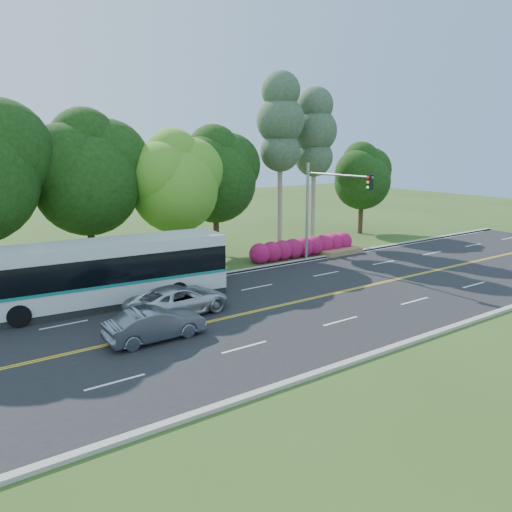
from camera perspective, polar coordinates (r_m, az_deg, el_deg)
ground at (r=27.11m, az=5.23°, el=-5.15°), size 120.00×120.00×0.00m
road at (r=27.11m, az=5.23°, el=-5.13°), size 60.00×14.00×0.02m
curb_north at (r=32.67m, az=-2.82°, el=-1.87°), size 60.00×0.30×0.15m
curb_south at (r=22.42m, az=17.17°, el=-9.37°), size 60.00×0.30×0.15m
grass_verge at (r=34.21m, az=-4.46°, el=-1.27°), size 60.00×4.00×0.10m
lane_markings at (r=27.05m, az=5.08°, el=-5.14°), size 57.60×13.82×0.00m
tree_row at (r=33.91m, az=-15.05°, el=9.64°), size 44.70×9.10×13.84m
bougainvillea_hedge at (r=37.45m, az=5.72°, el=0.97°), size 9.50×2.25×1.50m
traffic_signal at (r=34.36m, az=7.96°, el=6.54°), size 0.42×6.10×7.00m
transit_bus at (r=26.98m, az=-17.21°, el=-2.01°), size 13.13×3.82×3.39m
sedan at (r=22.03m, az=-11.45°, el=-7.62°), size 4.33×1.57×1.42m
suv at (r=24.99m, az=-8.84°, el=-5.01°), size 5.53×3.14×1.46m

